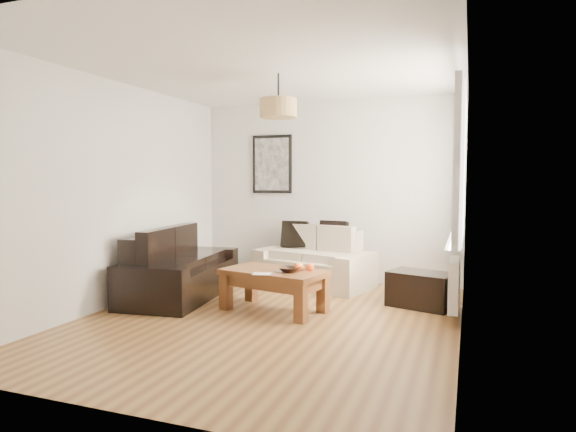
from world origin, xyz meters
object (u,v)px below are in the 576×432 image
(sofa_leather, at_px, (181,265))
(ottoman, at_px, (421,289))
(coffee_table, at_px, (274,290))
(loveseat_cream, at_px, (314,258))

(sofa_leather, distance_m, ottoman, 2.93)
(sofa_leather, height_order, coffee_table, sofa_leather)
(loveseat_cream, relative_size, coffee_table, 1.37)
(coffee_table, relative_size, ottoman, 1.61)
(loveseat_cream, relative_size, sofa_leather, 0.85)
(sofa_leather, bearing_deg, loveseat_cream, -56.19)
(sofa_leather, distance_m, coffee_table, 1.38)
(sofa_leather, height_order, ottoman, sofa_leather)
(loveseat_cream, distance_m, sofa_leather, 1.82)
(loveseat_cream, height_order, coffee_table, loveseat_cream)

